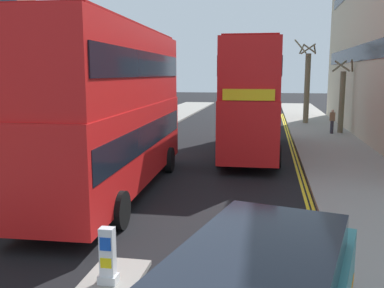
% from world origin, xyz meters
% --- Properties ---
extents(sidewalk_right, '(4.00, 80.00, 0.14)m').
position_xyz_m(sidewalk_right, '(6.50, 16.00, 0.07)').
color(sidewalk_right, gray).
rests_on(sidewalk_right, ground).
extents(sidewalk_left, '(4.00, 80.00, 0.14)m').
position_xyz_m(sidewalk_left, '(-6.50, 16.00, 0.07)').
color(sidewalk_left, gray).
rests_on(sidewalk_left, ground).
extents(kerb_line_outer, '(0.10, 56.00, 0.01)m').
position_xyz_m(kerb_line_outer, '(4.40, 14.00, 0.00)').
color(kerb_line_outer, yellow).
rests_on(kerb_line_outer, ground).
extents(kerb_line_inner, '(0.10, 56.00, 0.01)m').
position_xyz_m(kerb_line_inner, '(4.24, 14.00, 0.00)').
color(kerb_line_inner, yellow).
rests_on(kerb_line_inner, ground).
extents(traffic_island, '(1.10, 2.20, 0.10)m').
position_xyz_m(traffic_island, '(0.00, 4.69, 0.05)').
color(traffic_island, gray).
rests_on(traffic_island, ground).
extents(keep_left_bollard, '(0.36, 0.28, 1.11)m').
position_xyz_m(keep_left_bollard, '(0.00, 4.69, 0.61)').
color(keep_left_bollard, silver).
rests_on(keep_left_bollard, traffic_island).
extents(double_decker_bus_away, '(3.08, 10.89, 5.64)m').
position_xyz_m(double_decker_bus_away, '(-2.22, 11.02, 3.03)').
color(double_decker_bus_away, red).
rests_on(double_decker_bus_away, ground).
extents(double_decker_bus_oncoming, '(2.95, 10.85, 5.64)m').
position_xyz_m(double_decker_bus_oncoming, '(2.08, 19.27, 3.03)').
color(double_decker_bus_oncoming, red).
rests_on(double_decker_bus_oncoming, ground).
extents(pedestrian_far, '(0.34, 0.22, 1.62)m').
position_xyz_m(pedestrian_far, '(7.15, 26.65, 0.99)').
color(pedestrian_far, '#2D2D38').
rests_on(pedestrian_far, sidewalk_right).
extents(street_tree_near, '(1.75, 1.85, 6.66)m').
position_xyz_m(street_tree_near, '(5.94, 32.77, 3.18)').
color(street_tree_near, '#6B6047').
rests_on(street_tree_near, sidewalk_right).
extents(street_tree_mid, '(1.41, 1.41, 4.87)m').
position_xyz_m(street_tree_mid, '(7.79, 27.22, 2.41)').
color(street_tree_mid, '#6B6047').
rests_on(street_tree_mid, sidewalk_right).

